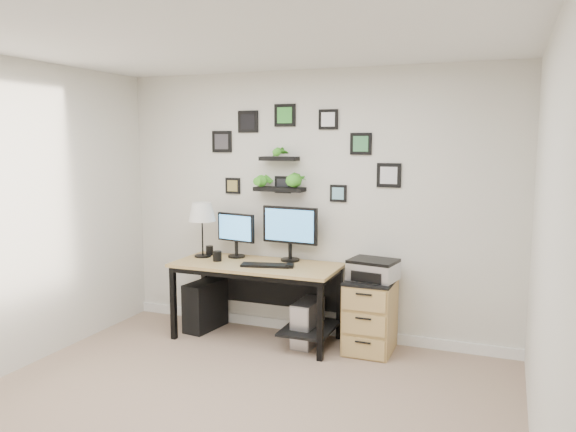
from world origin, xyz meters
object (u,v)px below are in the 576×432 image
at_px(monitor_left, 236,232).
at_px(file_cabinet, 370,315).
at_px(desk, 261,276).
at_px(monitor_right, 290,229).
at_px(mug, 217,256).
at_px(printer, 373,270).
at_px(pc_tower_grey, 308,323).
at_px(pc_tower_black, 205,305).
at_px(table_lamp, 202,213).

height_order(monitor_left, file_cabinet, monitor_left).
bearing_deg(desk, monitor_right, 41.24).
distance_m(mug, printer, 1.53).
distance_m(desk, pc_tower_grey, 0.63).
relative_size(monitor_right, pc_tower_black, 1.17).
height_order(monitor_right, pc_tower_grey, monitor_right).
bearing_deg(table_lamp, printer, 0.03).
bearing_deg(monitor_left, mug, -111.65).
bearing_deg(pc_tower_grey, pc_tower_black, 177.65).
distance_m(pc_tower_grey, printer, 0.82).
relative_size(pc_tower_grey, file_cabinet, 0.65).
bearing_deg(file_cabinet, printer, 13.48).
relative_size(desk, monitor_right, 2.76).
bearing_deg(mug, pc_tower_grey, 4.44).
bearing_deg(printer, monitor_right, 171.26).
bearing_deg(monitor_left, file_cabinet, -4.11).
relative_size(desk, printer, 3.50).
bearing_deg(desk, printer, 3.29).
distance_m(monitor_left, monitor_right, 0.58).
relative_size(desk, monitor_left, 3.56).
relative_size(table_lamp, pc_tower_grey, 1.27).
xyz_separation_m(pc_tower_grey, file_cabinet, (0.59, 0.06, 0.12)).
height_order(desk, monitor_right, monitor_right).
relative_size(monitor_left, monitor_right, 0.78).
xyz_separation_m(desk, monitor_right, (0.22, 0.19, 0.44)).
bearing_deg(pc_tower_grey, file_cabinet, 5.53).
relative_size(pc_tower_grey, printer, 0.96).
relative_size(mug, printer, 0.21).
bearing_deg(mug, desk, 9.03).
distance_m(desk, monitor_right, 0.53).
xyz_separation_m(pc_tower_black, pc_tower_grey, (1.13, -0.05, -0.04)).
relative_size(pc_tower_black, printer, 1.08).
bearing_deg(table_lamp, desk, -5.15).
height_order(desk, mug, mug).
xyz_separation_m(table_lamp, pc_tower_black, (0.03, -0.01, -0.95)).
relative_size(monitor_left, printer, 0.98).
bearing_deg(table_lamp, pc_tower_black, -27.36).
xyz_separation_m(table_lamp, file_cabinet, (1.74, -0.00, -0.86)).
height_order(monitor_left, pc_tower_grey, monitor_left).
xyz_separation_m(desk, monitor_left, (-0.35, 0.16, 0.39)).
distance_m(desk, mug, 0.48).
height_order(monitor_left, table_lamp, table_lamp).
relative_size(mug, pc_tower_black, 0.20).
height_order(mug, file_cabinet, mug).
distance_m(monitor_right, table_lamp, 0.92).
bearing_deg(table_lamp, file_cabinet, -0.10).
height_order(mug, pc_tower_black, mug).
bearing_deg(table_lamp, pc_tower_grey, -2.96).
height_order(desk, pc_tower_grey, desk).
bearing_deg(monitor_left, desk, -24.60).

